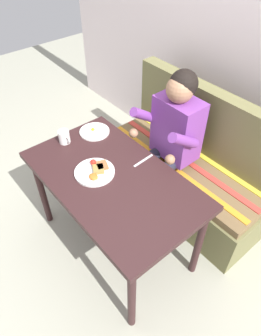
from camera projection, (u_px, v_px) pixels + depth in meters
The scene contains 9 objects.
ground_plane at pixel (116, 242), 2.44m from camera, with size 8.00×8.00×0.00m, color #A0A08D.
back_wall at pixel (254, 37), 2.13m from camera, with size 4.40×0.10×2.60m, color silver.
table at pixel (113, 186), 1.99m from camera, with size 1.20×0.70×0.73m.
couch at pixel (187, 170), 2.57m from camera, with size 1.44×0.56×1.00m.
person at pixel (170, 134), 2.24m from camera, with size 0.45×0.61×1.21m.
plate_breakfast at pixel (95, 171), 1.96m from camera, with size 0.26×0.26×0.05m.
plate_eggs at pixel (94, 131), 2.27m from camera, with size 0.22×0.22×0.04m.
coffee_mug at pixel (64, 137), 2.16m from camera, with size 0.12×0.08×0.09m.
fork at pixel (143, 161), 2.05m from camera, with size 0.01×0.17×0.01m, color silver.
Camera 1 is at (1.12, -0.78, 2.10)m, focal length 32.87 mm.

